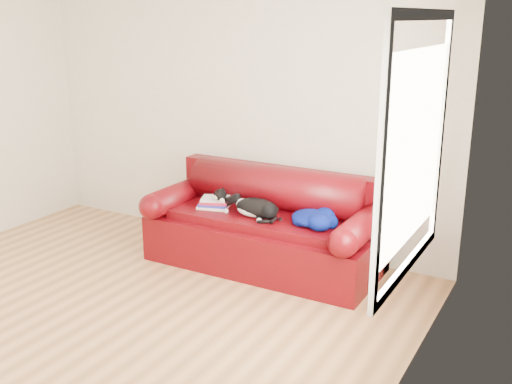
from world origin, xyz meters
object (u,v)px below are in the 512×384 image
at_px(book_stack, 215,203).
at_px(blanket, 314,218).
at_px(cat, 256,208).
at_px(sofa_base, 264,241).

xyz_separation_m(book_stack, blanket, (1.00, 0.02, 0.01)).
relative_size(book_stack, blanket, 0.64).
distance_m(book_stack, cat, 0.47).
height_order(book_stack, cat, cat).
distance_m(book_stack, blanket, 1.00).
xyz_separation_m(sofa_base, cat, (-0.02, -0.12, 0.34)).
height_order(cat, blanket, cat).
height_order(sofa_base, cat, cat).
bearing_deg(book_stack, sofa_base, 8.24).
bearing_deg(blanket, cat, -172.82).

